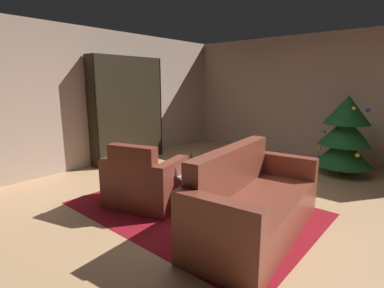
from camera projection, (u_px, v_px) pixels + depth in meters
The scene contains 11 objects.
ground_plane at pixel (217, 200), 4.15m from camera, with size 7.99×7.99×0.00m, color tan.
wall_back at pixel (310, 97), 6.37m from camera, with size 5.89×0.06×2.61m, color tan.
wall_left at pixel (96, 99), 5.75m from camera, with size 0.06×6.78×2.61m, color tan.
area_rug at pixel (194, 208), 3.87m from camera, with size 2.99×2.10×0.01m, color maroon.
bookshelf_unit at pixel (132, 111), 6.15m from camera, with size 0.33×1.61×2.12m.
armchair_red at pixel (144, 183), 3.91m from camera, with size 1.10×0.92×0.87m.
couch_red at pixel (252, 205), 3.19m from camera, with size 1.03×2.00×0.93m.
coffee_table at pixel (204, 177), 3.85m from camera, with size 0.74×0.74×0.45m.
book_stack_on_table at pixel (207, 169), 3.85m from camera, with size 0.22×0.18×0.11m.
bottle_on_table at pixel (192, 168), 3.70m from camera, with size 0.07×0.07×0.31m.
decorated_tree at pixel (345, 134), 5.19m from camera, with size 0.97×0.97×1.40m.
Camera 1 is at (2.29, -3.18, 1.62)m, focal length 27.72 mm.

